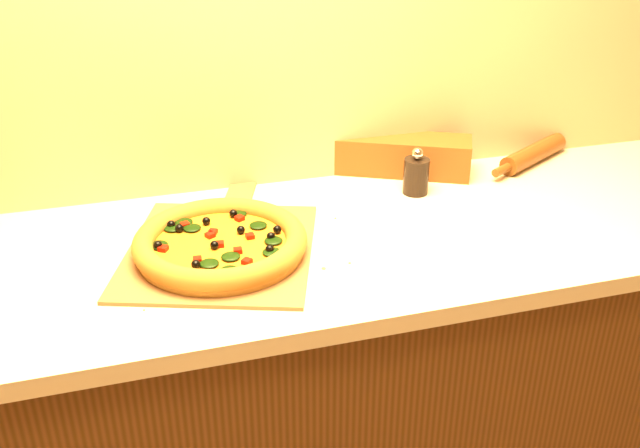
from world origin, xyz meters
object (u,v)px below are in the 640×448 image
at_px(pizza, 221,243).
at_px(pizza_peel, 221,246).
at_px(rolling_pin, 534,154).
at_px(pepper_grinder, 416,175).

bearing_deg(pizza, pizza_peel, 81.15).
bearing_deg(rolling_pin, pizza_peel, -164.99).
bearing_deg(pepper_grinder, pizza, -160.44).
height_order(pizza_peel, rolling_pin, rolling_pin).
height_order(pepper_grinder, rolling_pin, pepper_grinder).
xyz_separation_m(pizza_peel, pizza, (-0.01, -0.04, 0.03)).
bearing_deg(pepper_grinder, rolling_pin, 13.55).
bearing_deg(pizza_peel, rolling_pin, 34.02).
bearing_deg(pizza, pepper_grinder, 19.56).
xyz_separation_m(pizza, pepper_grinder, (0.53, 0.19, 0.02)).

